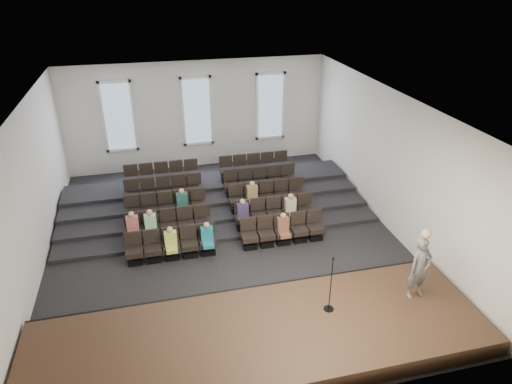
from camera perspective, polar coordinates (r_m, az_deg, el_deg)
ground at (r=16.32m, az=-3.78°, el=-6.11°), size 14.00×14.00×0.00m
ceiling at (r=14.24m, az=-4.40°, el=11.07°), size 12.00×14.00×0.02m
wall_back at (r=21.62m, az=-7.37°, el=9.51°), size 12.00×0.04×5.00m
wall_front at (r=9.36m, az=3.78°, el=-16.02°), size 12.00×0.04×5.00m
wall_left at (r=15.43m, az=-26.65°, el=-0.56°), size 0.04×14.00×5.00m
wall_right at (r=17.06m, az=16.30°, el=3.83°), size 0.04×14.00×5.00m
stage at (r=12.25m, az=0.68°, el=-17.83°), size 11.80×3.60×0.50m
stage_lip at (r=13.53m, az=-1.22°, el=-12.70°), size 11.80×0.06×0.52m
risers at (r=18.94m, az=-5.52°, el=-0.52°), size 11.80×4.80×0.60m
seating_rows at (r=17.29m, az=-4.77°, el=-1.50°), size 6.80×4.70×1.67m
windows at (r=21.50m, az=-7.38°, el=9.97°), size 8.44×0.10×3.24m
audience at (r=16.14m, az=-5.30°, el=-3.20°), size 6.05×2.64×1.10m
speaker at (r=13.31m, az=19.79°, el=-8.94°), size 0.73×0.54×1.85m
mic_stand at (r=12.51m, az=9.23°, el=-12.52°), size 0.28×0.28×1.69m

